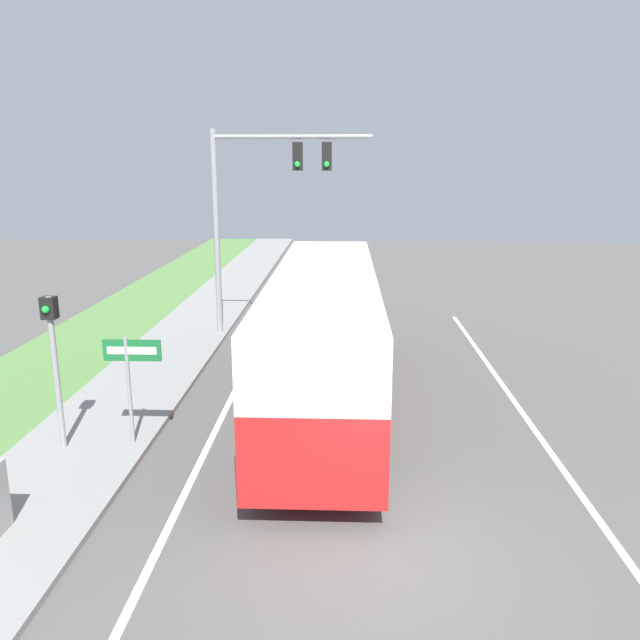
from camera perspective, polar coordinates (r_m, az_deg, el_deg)
The scene contains 8 objects.
ground_plane at distance 10.71m, azimuth 6.16°, elevation -19.01°, with size 80.00×80.00×0.00m, color #565451.
sidewalk at distance 11.97m, azimuth -26.42°, elevation -16.36°, with size 2.80×80.00×0.12m.
lane_divider_near at distance 11.06m, azimuth -13.83°, elevation -18.18°, with size 0.14×30.00×0.01m.
lane_divider_far at distance 11.53m, azimuth 25.26°, elevation -17.77°, with size 0.14×30.00×0.01m.
bus at distance 15.50m, azimuth 0.41°, elevation -0.45°, with size 2.62×12.04×3.54m.
signal_gantry at distance 21.13m, azimuth -5.54°, elevation 11.41°, with size 5.29×0.41×6.94m.
pedestrian_signal at distance 13.56m, azimuth -23.19°, elevation -2.49°, with size 0.28×0.34×3.31m.
street_sign at distance 13.40m, azimuth -16.91°, elevation -4.47°, with size 1.20×0.08×2.42m.
Camera 1 is at (-0.74, -8.95, 5.83)m, focal length 35.00 mm.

